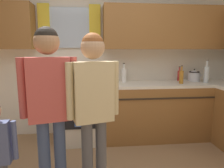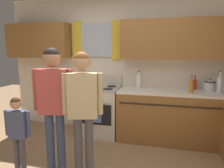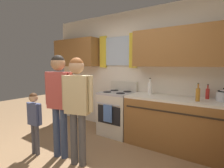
{
  "view_description": "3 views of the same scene",
  "coord_description": "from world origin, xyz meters",
  "px_view_note": "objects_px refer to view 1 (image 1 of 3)",
  "views": [
    {
      "loc": [
        -0.15,
        -1.58,
        1.41
      ],
      "look_at": [
        0.1,
        0.84,
        1.01
      ],
      "focal_mm": 32.75,
      "sensor_mm": 36.0,
      "label": 1
    },
    {
      "loc": [
        0.78,
        -2.0,
        1.58
      ],
      "look_at": [
        0.11,
        0.72,
        1.11
      ],
      "focal_mm": 32.58,
      "sensor_mm": 36.0,
      "label": 2
    },
    {
      "loc": [
        1.66,
        -1.52,
        1.46
      ],
      "look_at": [
        -0.01,
        0.93,
        1.14
      ],
      "focal_mm": 28.17,
      "sensor_mm": 36.0,
      "label": 3
    }
  ],
  "objects_px": {
    "bottle_sauce_red": "(179,75)",
    "stovetop_kettle": "(194,75)",
    "adult_in_plaid": "(93,98)",
    "bottle_tall_clear": "(206,74)",
    "stove_oven": "(83,111)",
    "adult_holding_child": "(49,96)",
    "bottle_oil_amber": "(181,77)",
    "bottle_milk_white": "(124,75)"
  },
  "relations": [
    {
      "from": "bottle_milk_white",
      "to": "adult_in_plaid",
      "type": "bearing_deg",
      "value": -109.51
    },
    {
      "from": "bottle_oil_amber",
      "to": "stove_oven",
      "type": "bearing_deg",
      "value": 176.33
    },
    {
      "from": "stove_oven",
      "to": "stovetop_kettle",
      "type": "xyz_separation_m",
      "value": [
        1.87,
        0.13,
        0.53
      ]
    },
    {
      "from": "stovetop_kettle",
      "to": "adult_in_plaid",
      "type": "relative_size",
      "value": 0.17
    },
    {
      "from": "stove_oven",
      "to": "bottle_tall_clear",
      "type": "xyz_separation_m",
      "value": [
        1.97,
        -0.07,
        0.57
      ]
    },
    {
      "from": "stove_oven",
      "to": "bottle_sauce_red",
      "type": "relative_size",
      "value": 4.48
    },
    {
      "from": "stove_oven",
      "to": "adult_holding_child",
      "type": "xyz_separation_m",
      "value": [
        -0.22,
        -1.32,
        0.55
      ]
    },
    {
      "from": "bottle_tall_clear",
      "to": "bottle_sauce_red",
      "type": "xyz_separation_m",
      "value": [
        -0.32,
        0.28,
        -0.05
      ]
    },
    {
      "from": "bottle_tall_clear",
      "to": "bottle_sauce_red",
      "type": "relative_size",
      "value": 1.49
    },
    {
      "from": "bottle_oil_amber",
      "to": "bottle_milk_white",
      "type": "bearing_deg",
      "value": 166.42
    },
    {
      "from": "stovetop_kettle",
      "to": "adult_in_plaid",
      "type": "distance_m",
      "value": 2.24
    },
    {
      "from": "bottle_tall_clear",
      "to": "adult_holding_child",
      "type": "bearing_deg",
      "value": -150.24
    },
    {
      "from": "bottle_milk_white",
      "to": "adult_holding_child",
      "type": "distance_m",
      "value": 1.69
    },
    {
      "from": "stove_oven",
      "to": "bottle_oil_amber",
      "type": "relative_size",
      "value": 3.85
    },
    {
      "from": "stove_oven",
      "to": "adult_in_plaid",
      "type": "bearing_deg",
      "value": -82.94
    },
    {
      "from": "bottle_sauce_red",
      "to": "stovetop_kettle",
      "type": "bearing_deg",
      "value": -18.52
    },
    {
      "from": "bottle_tall_clear",
      "to": "stovetop_kettle",
      "type": "xyz_separation_m",
      "value": [
        -0.1,
        0.2,
        -0.05
      ]
    },
    {
      "from": "adult_holding_child",
      "to": "adult_in_plaid",
      "type": "relative_size",
      "value": 1.03
    },
    {
      "from": "bottle_tall_clear",
      "to": "bottle_sauce_red",
      "type": "distance_m",
      "value": 0.43
    },
    {
      "from": "stovetop_kettle",
      "to": "bottle_tall_clear",
      "type": "bearing_deg",
      "value": -64.67
    },
    {
      "from": "stove_oven",
      "to": "bottle_milk_white",
      "type": "distance_m",
      "value": 0.88
    },
    {
      "from": "adult_holding_child",
      "to": "bottle_sauce_red",
      "type": "bearing_deg",
      "value": 39.32
    },
    {
      "from": "bottle_sauce_red",
      "to": "stovetop_kettle",
      "type": "relative_size",
      "value": 0.9
    },
    {
      "from": "stove_oven",
      "to": "bottle_milk_white",
      "type": "bearing_deg",
      "value": 9.47
    },
    {
      "from": "adult_holding_child",
      "to": "stovetop_kettle",
      "type": "bearing_deg",
      "value": 34.75
    },
    {
      "from": "bottle_tall_clear",
      "to": "adult_holding_child",
      "type": "relative_size",
      "value": 0.23
    },
    {
      "from": "adult_in_plaid",
      "to": "bottle_sauce_red",
      "type": "bearing_deg",
      "value": 45.85
    },
    {
      "from": "bottle_tall_clear",
      "to": "stove_oven",
      "type": "bearing_deg",
      "value": 177.95
    },
    {
      "from": "bottle_oil_amber",
      "to": "adult_in_plaid",
      "type": "relative_size",
      "value": 0.18
    },
    {
      "from": "bottle_milk_white",
      "to": "bottle_oil_amber",
      "type": "bearing_deg",
      "value": -13.58
    },
    {
      "from": "bottle_oil_amber",
      "to": "adult_in_plaid",
      "type": "height_order",
      "value": "adult_in_plaid"
    },
    {
      "from": "bottle_tall_clear",
      "to": "bottle_oil_amber",
      "type": "height_order",
      "value": "bottle_tall_clear"
    },
    {
      "from": "bottle_milk_white",
      "to": "adult_holding_child",
      "type": "bearing_deg",
      "value": -121.92
    },
    {
      "from": "bottle_sauce_red",
      "to": "adult_in_plaid",
      "type": "bearing_deg",
      "value": -134.15
    },
    {
      "from": "adult_in_plaid",
      "to": "adult_holding_child",
      "type": "bearing_deg",
      "value": -179.34
    },
    {
      "from": "adult_holding_child",
      "to": "stove_oven",
      "type": "bearing_deg",
      "value": 80.4
    },
    {
      "from": "bottle_sauce_red",
      "to": "adult_holding_child",
      "type": "height_order",
      "value": "adult_holding_child"
    },
    {
      "from": "adult_holding_child",
      "to": "adult_in_plaid",
      "type": "bearing_deg",
      "value": 0.66
    },
    {
      "from": "stovetop_kettle",
      "to": "bottle_sauce_red",
      "type": "bearing_deg",
      "value": 161.48
    },
    {
      "from": "bottle_oil_amber",
      "to": "bottle_sauce_red",
      "type": "height_order",
      "value": "bottle_oil_amber"
    },
    {
      "from": "bottle_milk_white",
      "to": "bottle_oil_amber",
      "type": "height_order",
      "value": "bottle_milk_white"
    },
    {
      "from": "bottle_milk_white",
      "to": "bottle_sauce_red",
      "type": "distance_m",
      "value": 0.98
    }
  ]
}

